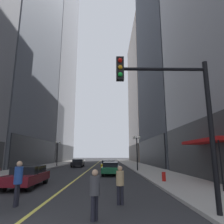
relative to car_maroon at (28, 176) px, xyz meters
name	(u,v)px	position (x,y,z in m)	size (l,w,h in m)	color
ground_plane	(94,166)	(2.51, 25.62, -0.72)	(200.00, 200.00, 0.00)	#2D2D30
sidewalk_left	(50,165)	(-5.74, 25.62, -0.64)	(4.50, 78.00, 0.15)	#ADA8A0
sidewalk_right	(137,165)	(10.76, 25.62, -0.64)	(4.50, 78.00, 0.15)	#ADA8A0
lane_centre_stripe	(94,166)	(2.51, 25.62, -0.72)	(0.16, 70.00, 0.01)	#E5D64C
building_left_far	(52,53)	(-14.32, 50.62, 35.69)	(12.85, 26.00, 72.99)	gray
building_right_mid	(179,52)	(20.13, 25.12, 22.77)	(14.43, 24.00, 47.12)	#4C515B
building_right_far	(148,95)	(18.29, 50.62, 20.81)	(10.75, 26.00, 43.25)	gray
storefront_awning_right	(208,141)	(12.21, 0.17, 2.27)	(1.60, 5.74, 3.12)	#B21414
car_maroon	(28,176)	(0.00, 0.00, 0.00)	(1.84, 4.70, 1.32)	maroon
car_green	(111,168)	(5.53, 7.99, 0.00)	(1.88, 4.83, 1.32)	#196038
car_yellow	(109,165)	(5.31, 14.92, 0.00)	(2.08, 4.26, 1.32)	yellow
car_black	(78,163)	(-0.03, 22.25, 0.00)	(2.11, 4.62, 1.32)	black
pedestrian_in_tan_trench	(120,182)	(5.80, -4.83, 0.20)	(0.42, 0.42, 1.59)	black
pedestrian_in_blue_hoodie	(18,179)	(1.53, -5.08, 0.34)	(0.36, 0.36, 1.81)	black
pedestrian_with_orange_bag	(95,190)	(4.85, -6.94, 0.20)	(0.47, 0.47, 1.59)	black
traffic_light_near_right	(180,107)	(7.86, -6.93, 3.02)	(3.43, 0.35, 5.65)	black
street_lamp_left_far	(58,148)	(-3.89, 23.12, 2.54)	(1.06, 0.36, 4.43)	black
street_lamp_right_mid	(137,145)	(8.91, 12.19, 2.54)	(1.06, 0.36, 4.43)	black
fire_hydrant_right	(164,178)	(9.41, 1.69, -0.32)	(0.28, 0.28, 0.80)	red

